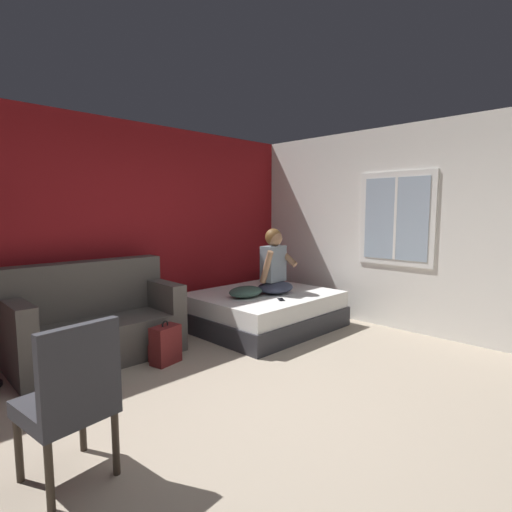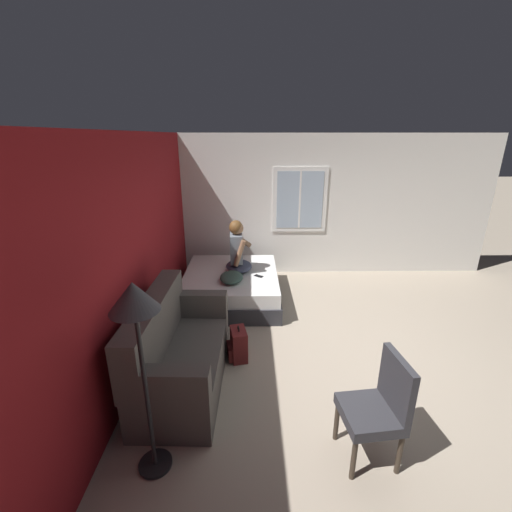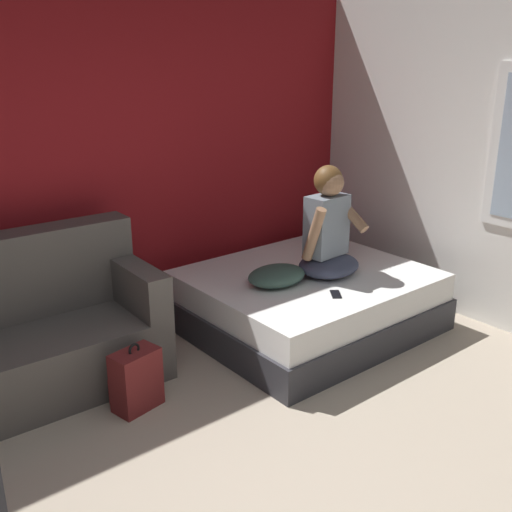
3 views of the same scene
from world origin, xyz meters
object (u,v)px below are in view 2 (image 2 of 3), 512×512
at_px(bed, 231,286).
at_px(cell_phone, 259,276).
at_px(couch, 177,353).
at_px(throw_pillow, 231,277).
at_px(backpack, 238,345).
at_px(person_seated, 238,251).
at_px(side_chair, 379,405).
at_px(floor_lamp, 136,317).

relative_size(bed, cell_phone, 12.78).
distance_m(couch, throw_pillow, 1.83).
distance_m(backpack, cell_phone, 1.56).
bearing_deg(person_seated, bed, 129.26).
bearing_deg(backpack, bed, 5.89).
distance_m(bed, backpack, 1.68).
xyz_separation_m(side_chair, cell_phone, (2.90, 0.94, -0.05)).
relative_size(couch, backpack, 3.76).
height_order(bed, couch, couch).
distance_m(couch, floor_lamp, 1.46).
bearing_deg(bed, cell_phone, -109.32).
height_order(person_seated, throw_pillow, person_seated).
distance_m(side_chair, backpack, 1.89).
bearing_deg(cell_phone, person_seated, 90.29).
bearing_deg(couch, bed, -12.69).
xyz_separation_m(person_seated, backpack, (-1.76, -0.06, -0.64)).
distance_m(side_chair, throw_pillow, 3.03).
bearing_deg(couch, throw_pillow, -16.12).
distance_m(bed, side_chair, 3.38).
bearing_deg(backpack, couch, 124.38).
xyz_separation_m(backpack, cell_phone, (1.51, -0.29, 0.29)).
bearing_deg(person_seated, throw_pillow, 169.47).
height_order(couch, backpack, couch).
xyz_separation_m(bed, side_chair, (-3.06, -1.40, 0.30)).
relative_size(person_seated, backpack, 1.91).
xyz_separation_m(backpack, floor_lamp, (-1.48, 0.65, 1.24)).
height_order(couch, side_chair, couch).
bearing_deg(throw_pillow, cell_phone, -65.19).
bearing_deg(side_chair, floor_lamp, 92.65).
bearing_deg(cell_phone, throw_pillow, 151.47).
bearing_deg(person_seated, side_chair, -157.85).
bearing_deg(bed, side_chair, -155.43).
relative_size(side_chair, person_seated, 1.12).
bearing_deg(floor_lamp, bed, -8.68).
height_order(backpack, cell_phone, cell_phone).
xyz_separation_m(side_chair, person_seated, (3.15, 1.28, 0.30)).
height_order(side_chair, cell_phone, side_chair).
bearing_deg(person_seated, couch, 165.01).
distance_m(person_seated, floor_lamp, 3.35).
relative_size(side_chair, throw_pillow, 2.04).
xyz_separation_m(couch, floor_lamp, (-1.04, 0.00, 1.04)).
relative_size(person_seated, throw_pillow, 1.82).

